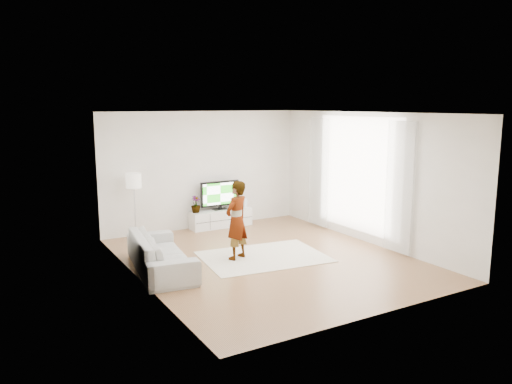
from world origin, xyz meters
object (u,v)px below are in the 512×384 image
television (220,194)px  player (237,220)px  media_console (221,218)px  floor_lamp (134,184)px  sofa (161,253)px  rug (264,257)px

television → player: bearing=-109.0°
media_console → television: 0.59m
floor_lamp → player: bearing=-62.1°
sofa → media_console: bearing=-37.2°
media_console → floor_lamp: (-2.12, -0.06, 1.04)m
rug → player: player is taller
rug → sofa: bearing=172.9°
player → television: bearing=-134.0°
player → sofa: bearing=-28.7°
rug → sofa: (-2.01, 0.25, 0.32)m
television → floor_lamp: 2.17m
sofa → floor_lamp: size_ratio=1.52×
television → player: 2.63m
television → sofa: television is taller
rug → floor_lamp: floor_lamp is taller
rug → player: bearing=163.3°
sofa → floor_lamp: bearing=2.1°
media_console → television: size_ratio=1.53×
media_console → sofa: (-2.35, -2.36, 0.11)m
media_console → player: bearing=-109.2°
player → floor_lamp: size_ratio=1.03×
rug → television: bearing=82.6°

